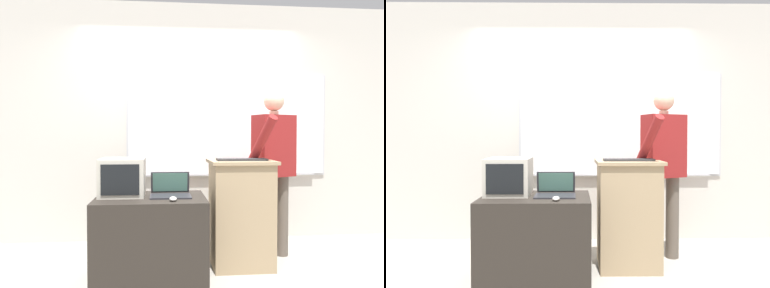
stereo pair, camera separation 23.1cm
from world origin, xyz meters
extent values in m
plane|color=gray|center=(0.00, 0.00, 0.00)|extent=(30.00, 30.00, 0.00)
cube|color=beige|center=(0.00, 1.36, 1.39)|extent=(6.40, 0.12, 2.78)
cube|color=#B7B7BC|center=(0.45, 1.29, 1.35)|extent=(2.38, 0.02, 1.21)
cube|color=white|center=(0.45, 1.28, 1.35)|extent=(2.33, 0.02, 1.16)
cube|color=#B7B7BC|center=(0.45, 1.27, 0.76)|extent=(2.10, 0.04, 0.02)
cube|color=tan|center=(0.41, 0.44, 0.48)|extent=(0.55, 0.46, 0.97)
cube|color=tan|center=(0.41, 0.44, 0.98)|extent=(0.60, 0.50, 0.03)
cube|color=#28231E|center=(-0.43, 0.22, 0.35)|extent=(0.94, 0.64, 0.70)
cylinder|color=brown|center=(0.69, 0.60, 0.41)|extent=(0.13, 0.13, 0.82)
cylinder|color=brown|center=(0.89, 0.67, 0.41)|extent=(0.13, 0.13, 0.82)
cube|color=maroon|center=(0.79, 0.63, 1.13)|extent=(0.45, 0.35, 0.61)
cylinder|color=beige|center=(0.79, 0.63, 1.45)|extent=(0.09, 0.09, 0.04)
sphere|color=beige|center=(0.79, 0.63, 1.57)|extent=(0.20, 0.20, 0.20)
cylinder|color=maroon|center=(0.58, 0.37, 1.16)|extent=(0.23, 0.43, 0.51)
cylinder|color=maroon|center=(1.00, 0.71, 1.10)|extent=(0.08, 0.08, 0.58)
cube|color=#28282D|center=(-0.26, 0.20, 0.71)|extent=(0.35, 0.24, 0.01)
cube|color=#28282D|center=(-0.26, 0.34, 0.81)|extent=(0.34, 0.05, 0.19)
cube|color=#4C7A6B|center=(-0.26, 0.33, 0.81)|extent=(0.31, 0.04, 0.17)
cube|color=#2D2D30|center=(0.40, 0.37, 1.01)|extent=(0.46, 0.15, 0.02)
ellipsoid|color=silver|center=(-0.24, 0.02, 0.72)|extent=(0.06, 0.10, 0.03)
cube|color=#BCB7A8|center=(-0.67, 0.32, 0.86)|extent=(0.38, 0.40, 0.33)
cube|color=black|center=(-0.67, 0.12, 0.86)|extent=(0.31, 0.01, 0.25)
camera|label=1|loc=(-0.33, -2.72, 1.23)|focal=32.00mm
camera|label=2|loc=(-0.10, -2.73, 1.23)|focal=32.00mm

